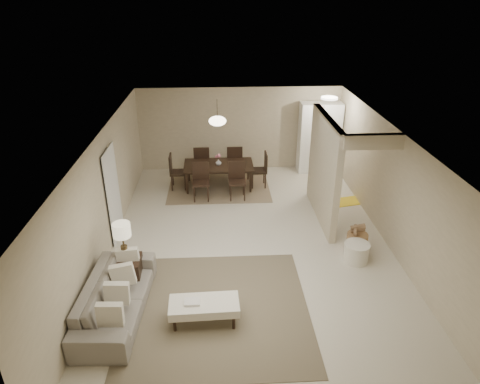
{
  "coord_description": "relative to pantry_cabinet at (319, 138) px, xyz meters",
  "views": [
    {
      "loc": [
        -0.65,
        -7.87,
        5.1
      ],
      "look_at": [
        -0.2,
        0.55,
        1.05
      ],
      "focal_mm": 32.0,
      "sensor_mm": 36.0,
      "label": 1
    }
  ],
  "objects": [
    {
      "name": "dining_table",
      "position": [
        -3.01,
        -1.07,
        -0.72
      ],
      "size": [
        1.91,
        1.08,
        0.67
      ],
      "primitive_type": "imported",
      "rotation": [
        0.0,
        0.0,
        0.01
      ],
      "color": "black",
      "rests_on": "dining_rug"
    },
    {
      "name": "pantry_cabinet",
      "position": [
        0.0,
        0.0,
        0.0
      ],
      "size": [
        1.2,
        0.55,
        2.1
      ],
      "primitive_type": "cube",
      "color": "white",
      "rests_on": "floor"
    },
    {
      "name": "dining_rug",
      "position": [
        -3.01,
        -1.07,
        -1.04
      ],
      "size": [
        2.8,
        2.1,
        0.01
      ],
      "primitive_type": "cube",
      "color": "#856F52",
      "rests_on": "floor"
    },
    {
      "name": "flush_light",
      "position": [
        -0.05,
        -0.95,
        1.41
      ],
      "size": [
        0.44,
        0.44,
        0.05
      ],
      "primitive_type": "cylinder",
      "color": "white",
      "rests_on": "ceiling"
    },
    {
      "name": "floor",
      "position": [
        -2.35,
        -4.15,
        -1.05
      ],
      "size": [
        9.0,
        9.0,
        0.0
      ],
      "primitive_type": "plane",
      "color": "beige",
      "rests_on": "ground"
    },
    {
      "name": "ceiling",
      "position": [
        -2.35,
        -4.15,
        1.45
      ],
      "size": [
        9.0,
        9.0,
        0.0
      ],
      "primitive_type": "plane",
      "rotation": [
        3.14,
        0.0,
        0.0
      ],
      "color": "white",
      "rests_on": "back_wall"
    },
    {
      "name": "round_pouf",
      "position": [
        -0.23,
        -4.82,
        -0.85
      ],
      "size": [
        0.52,
        0.52,
        0.4
      ],
      "primitive_type": "cylinder",
      "color": "beige",
      "rests_on": "floor"
    },
    {
      "name": "sofa",
      "position": [
        -4.8,
        -6.14,
        -0.71
      ],
      "size": [
        2.41,
        1.07,
        0.69
      ],
      "primitive_type": "imported",
      "rotation": [
        0.0,
        0.0,
        1.51
      ],
      "color": "gray",
      "rests_on": "floor"
    },
    {
      "name": "back_wall",
      "position": [
        -2.35,
        0.35,
        0.2
      ],
      "size": [
        6.0,
        0.0,
        6.0
      ],
      "primitive_type": "plane",
      "rotation": [
        1.57,
        0.0,
        0.0
      ],
      "color": "tan",
      "rests_on": "floor"
    },
    {
      "name": "partition",
      "position": [
        -0.55,
        -2.9,
        0.2
      ],
      "size": [
        0.15,
        2.5,
        2.5
      ],
      "primitive_type": "cube",
      "color": "tan",
      "rests_on": "floor"
    },
    {
      "name": "table_lamp",
      "position": [
        -4.75,
        -5.38,
        0.09
      ],
      "size": [
        0.32,
        0.32,
        0.76
      ],
      "color": "#4A3920",
      "rests_on": "side_table"
    },
    {
      "name": "pendant_light",
      "position": [
        -3.01,
        -1.07,
        0.87
      ],
      "size": [
        0.46,
        0.46,
        0.71
      ],
      "color": "#4A3920",
      "rests_on": "ceiling"
    },
    {
      "name": "dining_chairs",
      "position": [
        -3.01,
        -1.07,
        -0.55
      ],
      "size": [
        2.67,
        1.94,
        0.99
      ],
      "color": "black",
      "rests_on": "dining_rug"
    },
    {
      "name": "living_rug",
      "position": [
        -3.1,
        -6.14,
        -1.04
      ],
      "size": [
        3.2,
        3.2,
        0.01
      ],
      "primitive_type": "cube",
      "color": "brown",
      "rests_on": "floor"
    },
    {
      "name": "doorway",
      "position": [
        -5.32,
        -3.55,
        -0.03
      ],
      "size": [
        0.04,
        0.9,
        2.04
      ],
      "primitive_type": "cube",
      "color": "black",
      "rests_on": "floor"
    },
    {
      "name": "ottoman_bench",
      "position": [
        -3.3,
        -6.44,
        -0.72
      ],
      "size": [
        1.17,
        0.57,
        0.41
      ],
      "rotation": [
        0.0,
        0.0,
        0.03
      ],
      "color": "beige",
      "rests_on": "living_rug"
    },
    {
      "name": "yellow_mat",
      "position": [
        0.35,
        -2.16,
        -1.04
      ],
      "size": [
        0.9,
        0.66,
        0.01
      ],
      "primitive_type": "cube",
      "rotation": [
        0.0,
        0.0,
        0.22
      ],
      "color": "yellow",
      "rests_on": "floor"
    },
    {
      "name": "left_wall",
      "position": [
        -5.35,
        -4.15,
        0.2
      ],
      "size": [
        0.0,
        9.0,
        9.0
      ],
      "primitive_type": "plane",
      "rotation": [
        1.57,
        0.0,
        1.57
      ],
      "color": "tan",
      "rests_on": "floor"
    },
    {
      "name": "right_wall",
      "position": [
        0.65,
        -4.15,
        0.2
      ],
      "size": [
        0.0,
        9.0,
        9.0
      ],
      "primitive_type": "plane",
      "rotation": [
        1.57,
        0.0,
        -1.57
      ],
      "color": "tan",
      "rests_on": "floor"
    },
    {
      "name": "side_table",
      "position": [
        -4.75,
        -5.38,
        -0.76
      ],
      "size": [
        0.54,
        0.54,
        0.58
      ],
      "primitive_type": "cube",
      "rotation": [
        0.0,
        0.0,
        0.02
      ],
      "color": "black",
      "rests_on": "floor"
    },
    {
      "name": "wicker_basket",
      "position": [
        -0.09,
        -4.4,
        -0.86
      ],
      "size": [
        0.46,
        0.46,
        0.38
      ],
      "primitive_type": "cylinder",
      "rotation": [
        0.0,
        0.0,
        0.04
      ],
      "color": "olive",
      "rests_on": "floor"
    },
    {
      "name": "vase",
      "position": [
        -3.01,
        -1.07,
        -0.3
      ],
      "size": [
        0.21,
        0.21,
        0.17
      ],
      "primitive_type": "imported",
      "rotation": [
        0.0,
        0.0,
        0.43
      ],
      "color": "silver",
      "rests_on": "dining_table"
    }
  ]
}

